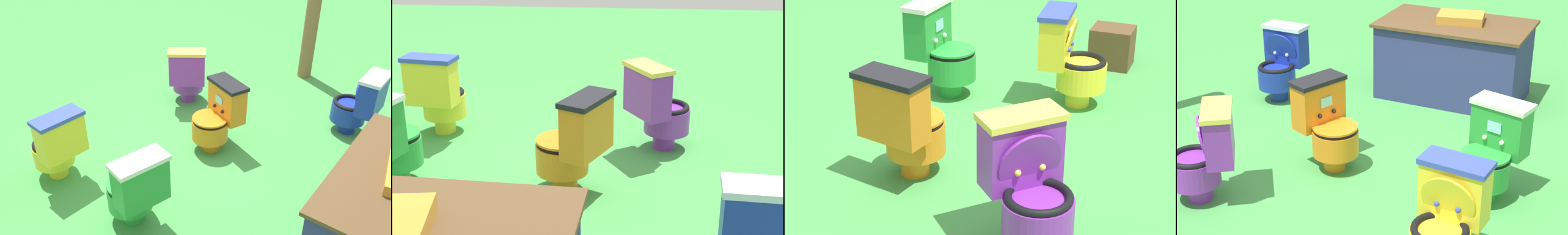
{
  "view_description": "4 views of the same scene",
  "coord_description": "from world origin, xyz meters",
  "views": [
    {
      "loc": [
        2.89,
        1.88,
        2.61
      ],
      "look_at": [
        -0.06,
        -0.12,
        0.41
      ],
      "focal_mm": 39.01,
      "sensor_mm": 36.0,
      "label": 1
    },
    {
      "loc": [
        -0.68,
        3.72,
        1.98
      ],
      "look_at": [
        -0.33,
        -0.37,
        0.41
      ],
      "focal_mm": 54.53,
      "sensor_mm": 36.0,
      "label": 2
    },
    {
      "loc": [
        -3.93,
        -0.96,
        2.22
      ],
      "look_at": [
        -0.04,
        -0.4,
        0.33
      ],
      "focal_mm": 64.66,
      "sensor_mm": 36.0,
      "label": 3
    },
    {
      "loc": [
        1.82,
        -4.15,
        2.57
      ],
      "look_at": [
        0.1,
        0.06,
        0.47
      ],
      "focal_mm": 59.45,
      "sensor_mm": 36.0,
      "label": 4
    }
  ],
  "objects": [
    {
      "name": "ground",
      "position": [
        0.0,
        0.0,
        0.0
      ],
      "size": [
        14.0,
        14.0,
        0.0
      ],
      "primitive_type": "plane",
      "color": "#429947"
    },
    {
      "name": "toilet_green",
      "position": [
        1.04,
        0.05,
        0.37
      ],
      "size": [
        0.53,
        0.59,
        0.73
      ],
      "rotation": [
        0.0,
        0.0,
        2.84
      ],
      "color": "green",
      "rests_on": "ground"
    },
    {
      "name": "toilet_purple",
      "position": [
        -0.86,
        -0.78,
        0.37
      ],
      "size": [
        0.63,
        0.6,
        0.73
      ],
      "rotation": [
        0.0,
        0.0,
        2.14
      ],
      "color": "purple",
      "rests_on": "ground"
    },
    {
      "name": "toilet_blue",
      "position": [
        -1.32,
        1.13,
        0.37
      ],
      "size": [
        0.45,
        0.52,
        0.73
      ],
      "rotation": [
        0.0,
        0.0,
        3.07
      ],
      "color": "#192D9E",
      "rests_on": "ground"
    },
    {
      "name": "toilet_yellow",
      "position": [
        0.99,
        -0.93,
        0.37
      ],
      "size": [
        0.47,
        0.54,
        0.73
      ],
      "rotation": [
        0.0,
        0.0,
        3.0
      ],
      "color": "yellow",
      "rests_on": "ground"
    },
    {
      "name": "toilet_orange",
      "position": [
        -0.26,
        0.01,
        0.37
      ],
      "size": [
        0.62,
        0.57,
        0.73
      ],
      "rotation": [
        0.0,
        0.0,
        4.28
      ],
      "color": "orange",
      "rests_on": "ground"
    },
    {
      "name": "vendor_table",
      "position": [
        0.26,
        1.81,
        0.39
      ],
      "size": [
        1.5,
        0.94,
        0.85
      ],
      "rotation": [
        0.0,
        0.0,
        -0.05
      ],
      "color": "navy",
      "rests_on": "ground"
    }
  ]
}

